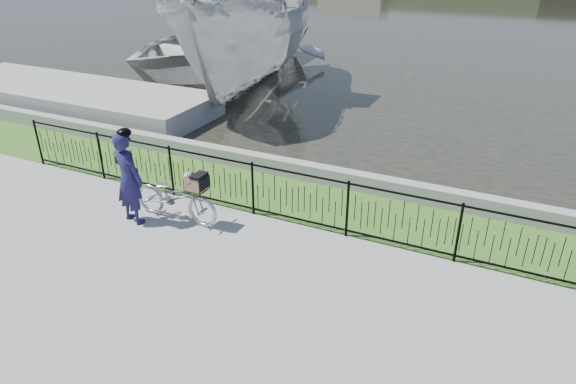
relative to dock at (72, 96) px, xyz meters
The scene contains 10 objects.
ground 11.42m from the dock, 28.81° to the right, with size 120.00×120.00×0.00m, color gray.
grass_strip 10.42m from the dock, 16.17° to the right, with size 60.00×2.00×0.01m, color #3A6620.
water 29.26m from the dock, 70.02° to the left, with size 120.00×120.00×0.00m, color black.
quay_wall 10.18m from the dock, 10.76° to the right, with size 60.00×0.30×0.40m, color gray.
fence 10.74m from the dock, 21.31° to the right, with size 14.00×0.06×1.15m, color black, non-canonical shape.
dock is the anchor object (origin of this frame).
bicycle_rig 9.07m from the dock, 31.53° to the right, with size 1.91×0.67×1.13m.
cyclist 8.70m from the dock, 36.51° to the right, with size 0.76×0.57×1.94m.
boat_near 6.23m from the dock, 39.78° to the left, with size 5.84×10.52×5.64m.
boat_far 6.85m from the dock, 77.58° to the left, with size 8.36×10.64×2.00m.
Camera 1 is at (3.59, -6.42, 5.11)m, focal length 32.00 mm.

